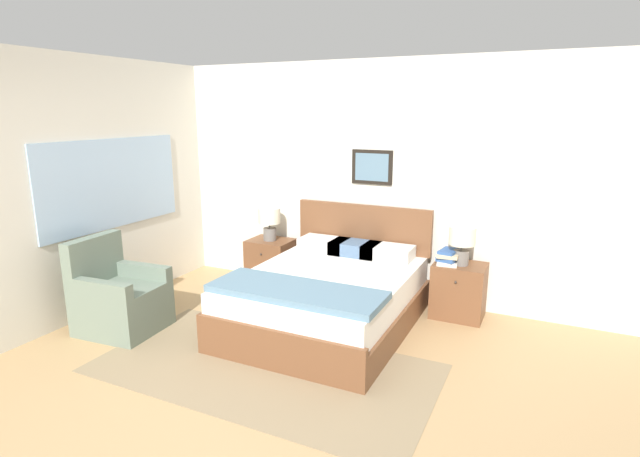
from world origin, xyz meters
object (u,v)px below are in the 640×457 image
Objects in this scene: nightstand_by_door at (459,291)px; table_lamp_near_window at (269,220)px; bed at (328,296)px; armchair at (119,299)px; table_lamp_by_door at (462,241)px; nightstand_near_window at (271,262)px.

nightstand_by_door is 2.28m from table_lamp_near_window.
bed is at bearing -34.30° from table_lamp_near_window.
table_lamp_near_window is at bearing 145.70° from bed.
table_lamp_by_door reaches higher than armchair.
bed is at bearing -34.61° from nightstand_near_window.
nightstand_near_window is (0.66, 1.72, -0.03)m from armchair.
table_lamp_by_door is at bearing -0.27° from nightstand_near_window.
nightstand_by_door is (1.11, 0.77, -0.02)m from bed.
table_lamp_by_door is (2.22, 0.00, 0.00)m from table_lamp_near_window.
bed is 2.21× the size of armchair.
armchair is at bearing -149.41° from table_lamp_by_door.
bed is 2.01m from armchair.
table_lamp_by_door is (0.00, -0.01, 0.53)m from nightstand_by_door.
nightstand_near_window is 0.53m from table_lamp_near_window.
nightstand_near_window is at bearing 154.63° from armchair.
armchair is at bearing -149.23° from nightstand_by_door.
table_lamp_by_door is at bearing -75.59° from nightstand_by_door.
nightstand_near_window and nightstand_by_door have the same top height.
nightstand_near_window is 1.44× the size of table_lamp_by_door.
armchair reaches higher than nightstand_by_door.
table_lamp_by_door is at bearing 116.24° from armchair.
nightstand_by_door is 0.53m from table_lamp_by_door.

